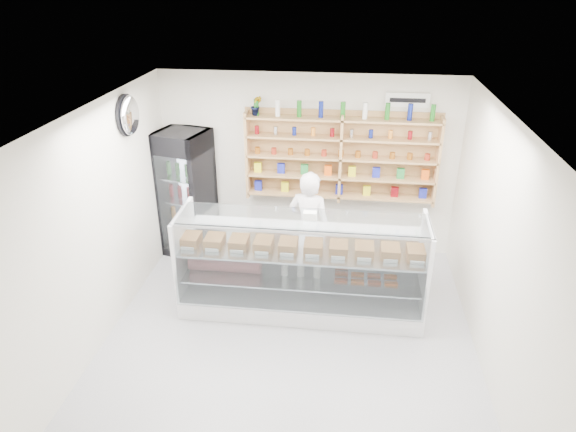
# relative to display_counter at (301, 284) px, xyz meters

# --- Properties ---
(room) EXTENTS (5.00, 5.00, 5.00)m
(room) POSITION_rel_display_counter_xyz_m (-0.08, -0.77, 1.03)
(room) COLOR #A5A5AA
(room) RESTS_ON ground
(display_counter) EXTENTS (3.14, 0.94, 1.37)m
(display_counter) POSITION_rel_display_counter_xyz_m (0.00, 0.00, 0.00)
(display_counter) COLOR white
(display_counter) RESTS_ON floor
(shop_worker) EXTENTS (0.69, 0.53, 1.67)m
(shop_worker) POSITION_rel_display_counter_xyz_m (0.03, 0.73, 0.47)
(shop_worker) COLOR silver
(shop_worker) RESTS_ON floor
(drinks_cooler) EXTENTS (0.86, 0.85, 1.98)m
(drinks_cooler) POSITION_rel_display_counter_xyz_m (-1.93, 1.36, 0.62)
(drinks_cooler) COLOR black
(drinks_cooler) RESTS_ON floor
(wall_shelving) EXTENTS (2.84, 0.28, 1.33)m
(wall_shelving) POSITION_rel_display_counter_xyz_m (0.42, 1.57, 1.22)
(wall_shelving) COLOR tan
(wall_shelving) RESTS_ON back_wall
(potted_plant) EXTENTS (0.18, 0.16, 0.29)m
(potted_plant) POSITION_rel_display_counter_xyz_m (-0.83, 1.57, 1.97)
(potted_plant) COLOR #1E6626
(potted_plant) RESTS_ON wall_shelving
(security_mirror) EXTENTS (0.15, 0.50, 0.50)m
(security_mirror) POSITION_rel_display_counter_xyz_m (-2.25, 0.43, 2.08)
(security_mirror) COLOR silver
(security_mirror) RESTS_ON left_wall
(wall_sign) EXTENTS (0.62, 0.03, 0.20)m
(wall_sign) POSITION_rel_display_counter_xyz_m (1.32, 1.70, 2.08)
(wall_sign) COLOR white
(wall_sign) RESTS_ON back_wall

